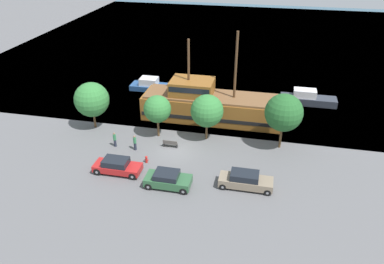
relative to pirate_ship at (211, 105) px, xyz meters
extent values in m
plane|color=#5B5B5E|center=(-2.35, -7.98, -1.82)|extent=(160.00, 160.00, 0.00)
plane|color=#33566B|center=(-2.35, 36.02, -1.82)|extent=(80.00, 80.00, 0.00)
cube|color=brown|center=(0.14, 0.00, -0.41)|extent=(16.78, 4.59, 2.82)
cube|color=black|center=(0.14, 0.00, -0.84)|extent=(16.45, 4.67, 0.45)
cube|color=brown|center=(9.14, 0.00, 0.01)|extent=(1.40, 2.52, 1.97)
cube|color=brown|center=(0.14, 0.00, 1.12)|extent=(16.11, 4.22, 0.25)
cube|color=brown|center=(-2.37, 0.00, 2.11)|extent=(5.04, 3.67, 1.73)
cube|color=black|center=(-2.37, 0.00, 2.37)|extent=(4.78, 3.73, 0.62)
cylinder|color=#4C331E|center=(2.66, 0.00, 5.11)|extent=(0.28, 0.28, 7.74)
cylinder|color=#4C331E|center=(-2.79, 0.00, 4.53)|extent=(0.28, 0.28, 6.58)
cube|color=navy|center=(-9.78, 7.27, -1.46)|extent=(6.14, 2.40, 0.73)
cube|color=silver|center=(-10.24, 7.27, -0.60)|extent=(2.46, 1.87, 0.99)
cube|color=black|center=(-9.50, 7.27, -0.60)|extent=(0.12, 1.68, 0.79)
cube|color=#2D333D|center=(11.82, 6.95, -1.35)|extent=(7.18, 2.10, 0.95)
cube|color=silver|center=(11.28, 6.95, -0.38)|extent=(2.87, 1.64, 1.00)
cube|color=black|center=(12.14, 6.95, -0.38)|extent=(0.12, 1.47, 0.80)
cube|color=#B21E1E|center=(-6.81, -13.15, -1.25)|extent=(4.53, 1.79, 0.61)
cube|color=black|center=(-6.95, -13.15, -0.65)|extent=(2.36, 1.61, 0.59)
cylinder|color=black|center=(-5.05, -13.95, -1.46)|extent=(0.72, 0.22, 0.72)
cylinder|color=gray|center=(-5.05, -13.95, -1.46)|extent=(0.27, 0.25, 0.27)
cylinder|color=black|center=(-5.05, -12.34, -1.46)|extent=(0.72, 0.22, 0.72)
cylinder|color=gray|center=(-5.05, -12.34, -1.46)|extent=(0.27, 0.25, 0.27)
cylinder|color=black|center=(-8.57, -13.95, -1.46)|extent=(0.72, 0.22, 0.72)
cylinder|color=gray|center=(-8.57, -13.95, -1.46)|extent=(0.27, 0.25, 0.27)
cylinder|color=black|center=(-8.57, -12.34, -1.46)|extent=(0.72, 0.22, 0.72)
cylinder|color=gray|center=(-8.57, -12.34, -1.46)|extent=(0.27, 0.25, 0.27)
cube|color=#2D5B38|center=(-1.53, -14.22, -1.20)|extent=(4.15, 1.91, 0.73)
cube|color=black|center=(-1.66, -14.22, -0.58)|extent=(2.16, 1.72, 0.51)
cylinder|color=black|center=(0.07, -15.09, -1.48)|extent=(0.68, 0.22, 0.68)
cylinder|color=gray|center=(0.07, -15.09, -1.48)|extent=(0.26, 0.25, 0.26)
cylinder|color=black|center=(0.07, -13.36, -1.48)|extent=(0.68, 0.22, 0.68)
cylinder|color=gray|center=(0.07, -13.36, -1.48)|extent=(0.26, 0.25, 0.26)
cylinder|color=black|center=(-3.14, -15.09, -1.48)|extent=(0.68, 0.22, 0.68)
cylinder|color=gray|center=(-3.14, -15.09, -1.48)|extent=(0.26, 0.25, 0.26)
cylinder|color=black|center=(-3.14, -13.36, -1.48)|extent=(0.68, 0.22, 0.68)
cylinder|color=gray|center=(-3.14, -13.36, -1.48)|extent=(0.26, 0.25, 0.26)
cube|color=#7F705B|center=(5.33, -12.91, -1.23)|extent=(4.81, 1.72, 0.73)
cube|color=black|center=(5.19, -12.91, -0.56)|extent=(2.50, 1.55, 0.60)
cylinder|color=black|center=(7.30, -13.68, -1.51)|extent=(0.62, 0.22, 0.62)
cylinder|color=gray|center=(7.30, -13.68, -1.51)|extent=(0.24, 0.25, 0.24)
cylinder|color=black|center=(7.30, -12.14, -1.51)|extent=(0.62, 0.22, 0.62)
cylinder|color=gray|center=(7.30, -12.14, -1.51)|extent=(0.24, 0.25, 0.24)
cylinder|color=black|center=(3.36, -13.68, -1.51)|extent=(0.62, 0.22, 0.62)
cylinder|color=gray|center=(3.36, -13.68, -1.51)|extent=(0.24, 0.25, 0.24)
cylinder|color=black|center=(3.36, -12.14, -1.51)|extent=(0.62, 0.22, 0.62)
cylinder|color=gray|center=(3.36, -12.14, -1.51)|extent=(0.24, 0.25, 0.24)
cylinder|color=red|center=(-4.67, -10.96, -1.54)|extent=(0.22, 0.22, 0.56)
sphere|color=red|center=(-4.67, -10.96, -1.18)|extent=(0.25, 0.25, 0.25)
cylinder|color=red|center=(-4.83, -10.96, -1.51)|extent=(0.10, 0.09, 0.09)
cylinder|color=red|center=(-4.51, -10.96, -1.51)|extent=(0.10, 0.09, 0.09)
cube|color=#4C4742|center=(-3.13, -7.52, -1.40)|extent=(1.55, 0.45, 0.05)
cube|color=#4C4742|center=(-3.13, -7.71, -1.17)|extent=(1.55, 0.06, 0.40)
cube|color=#2D2D2D|center=(-3.84, -7.52, -1.62)|extent=(0.12, 0.36, 0.40)
cube|color=#2D2D2D|center=(-2.41, -7.52, -1.62)|extent=(0.12, 0.36, 0.40)
cylinder|color=#232838|center=(-6.58, -8.89, -1.40)|extent=(0.27, 0.27, 0.84)
cylinder|color=#337F4C|center=(-6.58, -8.89, -0.66)|extent=(0.32, 0.32, 0.65)
sphere|color=#8C664C|center=(-6.58, -8.89, -0.22)|extent=(0.23, 0.23, 0.23)
cylinder|color=#232838|center=(-8.93, -8.66, -1.42)|extent=(0.27, 0.27, 0.81)
cylinder|color=#337F4C|center=(-8.93, -8.66, -0.70)|extent=(0.32, 0.32, 0.62)
sphere|color=#8C664C|center=(-8.93, -8.66, -0.28)|extent=(0.22, 0.22, 0.22)
cylinder|color=brown|center=(-12.89, -5.06, -0.90)|extent=(0.24, 0.24, 1.84)
sphere|color=#337A38|center=(-12.89, -5.06, 1.69)|extent=(3.94, 3.94, 3.94)
cylinder|color=brown|center=(-5.05, -5.50, -0.80)|extent=(0.24, 0.24, 2.05)
sphere|color=#337A38|center=(-5.05, -5.50, 1.51)|extent=(3.01, 3.01, 3.01)
cylinder|color=brown|center=(0.32, -5.01, -0.86)|extent=(0.24, 0.24, 1.92)
sphere|color=#337A38|center=(0.32, -5.01, 1.60)|extent=(3.54, 3.54, 3.54)
cylinder|color=brown|center=(8.26, -5.19, -0.59)|extent=(0.24, 0.24, 2.46)
sphere|color=#235B28|center=(8.26, -5.19, 2.30)|extent=(3.90, 3.90, 3.90)
camera|label=1|loc=(6.30, -40.45, 19.04)|focal=35.00mm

